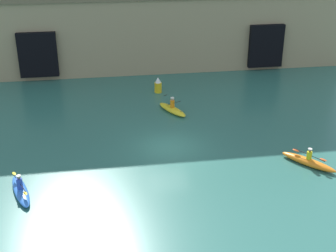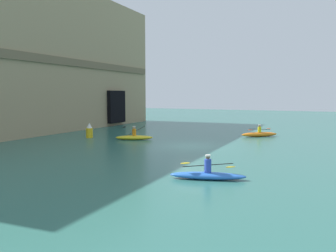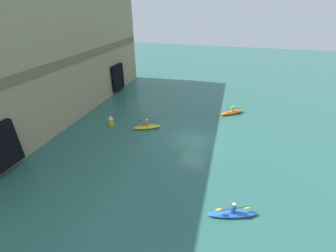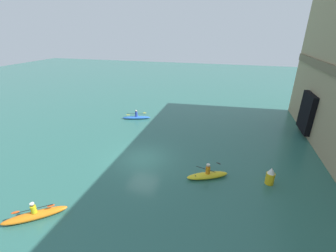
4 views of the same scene
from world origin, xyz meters
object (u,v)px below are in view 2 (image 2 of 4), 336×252
at_px(kayak_yellow, 134,137).
at_px(kayak_blue, 208,175).
at_px(marker_buoy, 89,131).
at_px(kayak_orange, 259,134).

xyz_separation_m(kayak_yellow, kayak_blue, (-9.70, -9.73, -0.02)).
relative_size(kayak_blue, marker_buoy, 2.64).
height_order(kayak_orange, marker_buoy, marker_buoy).
relative_size(kayak_yellow, kayak_orange, 1.01).
bearing_deg(marker_buoy, kayak_blue, -123.28).
relative_size(kayak_yellow, marker_buoy, 2.41).
distance_m(kayak_yellow, kayak_blue, 13.73).
height_order(kayak_blue, marker_buoy, marker_buoy).
xyz_separation_m(kayak_yellow, kayak_orange, (6.57, -9.16, 0.01)).
xyz_separation_m(kayak_blue, marker_buoy, (9.21, 14.04, 0.39)).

